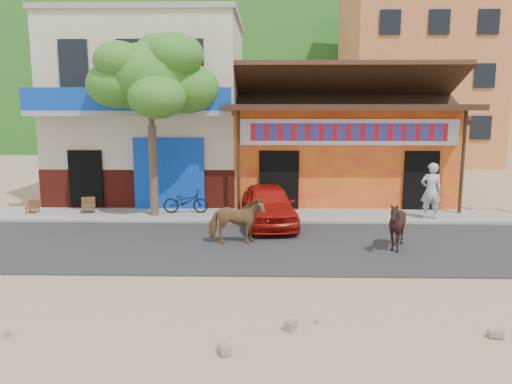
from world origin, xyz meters
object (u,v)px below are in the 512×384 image
(cow_dark, at_px, (397,225))
(scooter, at_px, (186,201))
(cafe_chair_left, at_px, (32,201))
(tree, at_px, (152,125))
(red_car, at_px, (268,205))
(cow_tan, at_px, (236,221))
(cafe_chair_right, at_px, (88,199))
(pedestrian, at_px, (431,191))

(cow_dark, xyz_separation_m, scooter, (-6.15, 4.08, -0.17))
(cow_dark, distance_m, cafe_chair_left, 12.09)
(cow_dark, xyz_separation_m, cafe_chair_left, (-11.42, 3.95, -0.18))
(tree, bearing_deg, cafe_chair_left, 176.78)
(red_car, bearing_deg, cow_tan, -118.55)
(cafe_chair_right, bearing_deg, cafe_chair_left, 162.66)
(tree, distance_m, red_car, 4.64)
(tree, relative_size, cafe_chair_left, 7.54)
(scooter, distance_m, pedestrian, 8.15)
(cafe_chair_right, bearing_deg, pedestrian, -22.33)
(cow_tan, height_order, cow_dark, cow_dark)
(red_car, distance_m, cafe_chair_left, 8.19)
(tree, height_order, cow_tan, tree)
(scooter, height_order, pedestrian, pedestrian)
(cow_dark, relative_size, cafe_chair_right, 1.34)
(cow_dark, distance_m, cafe_chair_right, 10.32)
(cow_dark, bearing_deg, pedestrian, 123.93)
(cow_tan, height_order, cafe_chair_right, cow_tan)
(pedestrian, bearing_deg, cafe_chair_left, 0.52)
(cow_tan, bearing_deg, cow_dark, -103.36)
(cow_tan, bearing_deg, tree, 36.11)
(pedestrian, xyz_separation_m, cafe_chair_right, (-11.46, 0.60, -0.43))
(cow_tan, distance_m, pedestrian, 6.81)
(cow_dark, bearing_deg, tree, -143.80)
(scooter, relative_size, cafe_chair_right, 1.57)
(scooter, distance_m, cafe_chair_right, 3.36)
(pedestrian, distance_m, cafe_chair_left, 13.40)
(cow_tan, bearing_deg, pedestrian, -71.09)
(tree, distance_m, cafe_chair_left, 5.01)
(red_car, xyz_separation_m, pedestrian, (5.28, 0.71, 0.35))
(cow_dark, bearing_deg, cafe_chair_left, -135.43)
(cafe_chair_right, bearing_deg, tree, -26.76)
(tree, relative_size, cafe_chair_right, 6.17)
(scooter, xyz_separation_m, cafe_chair_left, (-5.27, -0.12, -0.00))
(red_car, relative_size, cafe_chair_left, 4.76)
(cow_tan, distance_m, cafe_chair_right, 6.38)
(cafe_chair_left, bearing_deg, cow_dark, -22.22)
(cow_tan, bearing_deg, scooter, 22.23)
(red_car, height_order, cafe_chair_left, red_car)
(cafe_chair_left, xyz_separation_m, cafe_chair_right, (1.92, 0.07, 0.09))
(tree, relative_size, red_car, 1.58)
(scooter, distance_m, cafe_chair_left, 5.27)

